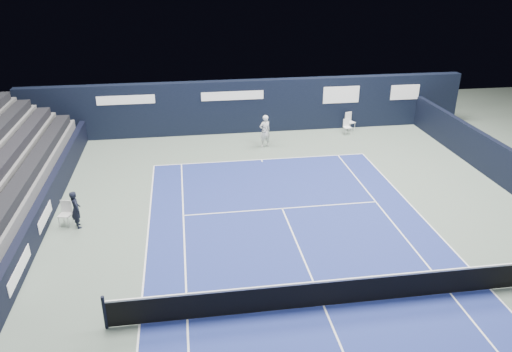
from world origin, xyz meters
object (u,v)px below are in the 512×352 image
(folding_chair_back_a, at_px, (349,118))
(folding_chair_back_b, at_px, (347,125))
(line_judge_chair, at_px, (66,211))
(tennis_player, at_px, (265,131))
(tennis_net, at_px, (325,293))

(folding_chair_back_a, bearing_deg, folding_chair_back_b, -137.19)
(line_judge_chair, xyz_separation_m, tennis_player, (9.14, 7.39, 0.33))
(folding_chair_back_b, distance_m, tennis_player, 5.34)
(line_judge_chair, bearing_deg, folding_chair_back_a, 48.69)
(line_judge_chair, bearing_deg, folding_chair_back_b, 47.23)
(folding_chair_back_a, xyz_separation_m, tennis_net, (-5.98, -15.87, -0.21))
(folding_chair_back_a, bearing_deg, tennis_net, -132.56)
(line_judge_chair, bearing_deg, tennis_net, -20.70)
(folding_chair_back_a, distance_m, line_judge_chair, 17.44)
(folding_chair_back_a, height_order, folding_chair_back_b, folding_chair_back_a)
(folding_chair_back_a, distance_m, folding_chair_back_b, 0.84)
(folding_chair_back_b, bearing_deg, line_judge_chair, -157.85)
(folding_chair_back_b, bearing_deg, folding_chair_back_a, 55.34)
(folding_chair_back_b, height_order, tennis_net, tennis_net)
(tennis_net, bearing_deg, tennis_player, 87.96)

